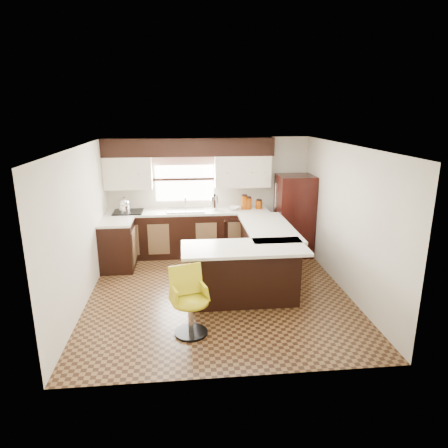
{
  "coord_description": "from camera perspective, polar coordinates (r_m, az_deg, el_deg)",
  "views": [
    {
      "loc": [
        -0.53,
        -6.05,
        2.91
      ],
      "look_at": [
        0.14,
        0.45,
        1.05
      ],
      "focal_mm": 32.0,
      "sensor_mm": 36.0,
      "label": 1
    }
  ],
  "objects": [
    {
      "name": "wall_back",
      "position": [
        8.44,
        -2.18,
        4.15
      ],
      "size": [
        4.4,
        0.0,
        4.4
      ],
      "primitive_type": "plane",
      "rotation": [
        1.57,
        0.0,
        0.0
      ],
      "color": "beige",
      "rests_on": "floor"
    },
    {
      "name": "counter_left",
      "position": [
        7.67,
        -15.21,
        0.26
      ],
      "size": [
        0.6,
        0.7,
        0.04
      ],
      "primitive_type": "cube",
      "color": "silver",
      "rests_on": "base_cab_left"
    },
    {
      "name": "upper_cab_left",
      "position": [
        8.24,
        -13.54,
        7.1
      ],
      "size": [
        0.94,
        0.35,
        0.64
      ],
      "primitive_type": "cube",
      "color": "beige",
      "rests_on": "wall_back"
    },
    {
      "name": "upper_cab_right",
      "position": [
        8.25,
        2.62,
        7.54
      ],
      "size": [
        1.14,
        0.35,
        0.64
      ],
      "primitive_type": "cube",
      "color": "beige",
      "rests_on": "wall_back"
    },
    {
      "name": "canister_large",
      "position": [
        8.27,
        2.92,
        3.07
      ],
      "size": [
        0.14,
        0.14,
        0.28
      ],
      "primitive_type": "cylinder",
      "color": "#843504",
      "rests_on": "counter_back"
    },
    {
      "name": "ceiling",
      "position": [
        6.1,
        -0.89,
        11.05
      ],
      "size": [
        4.4,
        4.4,
        0.0
      ],
      "primitive_type": "plane",
      "rotation": [
        3.14,
        0.0,
        0.0
      ],
      "color": "silver",
      "rests_on": "wall_back"
    },
    {
      "name": "canister_med",
      "position": [
        8.29,
        3.52,
        2.93
      ],
      "size": [
        0.13,
        0.13,
        0.23
      ],
      "primitive_type": "cylinder",
      "color": "#843504",
      "rests_on": "counter_back"
    },
    {
      "name": "canister_small",
      "position": [
        8.34,
        5.01,
        2.76
      ],
      "size": [
        0.14,
        0.14,
        0.17
      ],
      "primitive_type": "cylinder",
      "color": "#843504",
      "rests_on": "counter_back"
    },
    {
      "name": "window_pane",
      "position": [
        8.34,
        -5.64,
        6.39
      ],
      "size": [
        1.2,
        0.02,
        0.9
      ],
      "primitive_type": "cube",
      "color": "white",
      "rests_on": "wall_back"
    },
    {
      "name": "base_cab_back",
      "position": [
        8.32,
        -5.08,
        -1.41
      ],
      "size": [
        3.3,
        0.6,
        0.9
      ],
      "primitive_type": "cube",
      "color": "black",
      "rests_on": "floor"
    },
    {
      "name": "base_cab_left",
      "position": [
        7.81,
        -14.96,
        -3.08
      ],
      "size": [
        0.6,
        0.7,
        0.9
      ],
      "primitive_type": "cube",
      "color": "black",
      "rests_on": "floor"
    },
    {
      "name": "wall_right",
      "position": [
        6.82,
        17.03,
        0.61
      ],
      "size": [
        0.0,
        4.4,
        4.4
      ],
      "primitive_type": "plane",
      "rotation": [
        1.57,
        0.0,
        -1.57
      ],
      "color": "beige",
      "rests_on": "floor"
    },
    {
      "name": "kettle",
      "position": [
        8.22,
        -14.04,
        2.77
      ],
      "size": [
        0.22,
        0.22,
        0.3
      ],
      "primitive_type": null,
      "color": "silver",
      "rests_on": "cooktop"
    },
    {
      "name": "wall_left",
      "position": [
        6.48,
        -19.67,
        -0.4
      ],
      "size": [
        0.0,
        4.4,
        4.4
      ],
      "primitive_type": "plane",
      "rotation": [
        1.57,
        0.0,
        1.57
      ],
      "color": "beige",
      "rests_on": "floor"
    },
    {
      "name": "sink",
      "position": [
        8.17,
        -5.51,
        1.96
      ],
      "size": [
        0.75,
        0.45,
        0.03
      ],
      "primitive_type": "cube",
      "color": "#B2B2B7",
      "rests_on": "counter_back"
    },
    {
      "name": "counter_pen_return",
      "position": [
        6.02,
        2.92,
        -3.46
      ],
      "size": [
        1.89,
        0.84,
        0.04
      ],
      "primitive_type": "cube",
      "color": "silver",
      "rests_on": "peninsula_return"
    },
    {
      "name": "valance",
      "position": [
        8.25,
        -5.71,
        9.02
      ],
      "size": [
        1.3,
        0.06,
        0.18
      ],
      "primitive_type": "cube",
      "color": "#D19B93",
      "rests_on": "wall_back"
    },
    {
      "name": "wall_front",
      "position": [
        4.25,
        1.83,
        -7.9
      ],
      "size": [
        4.4,
        0.0,
        4.4
      ],
      "primitive_type": "plane",
      "rotation": [
        -1.57,
        0.0,
        0.0
      ],
      "color": "beige",
      "rests_on": "floor"
    },
    {
      "name": "floor",
      "position": [
        6.74,
        -0.8,
        -9.75
      ],
      "size": [
        4.4,
        4.4,
        0.0
      ],
      "primitive_type": "plane",
      "color": "#49301A",
      "rests_on": "ground"
    },
    {
      "name": "counter_back",
      "position": [
        8.2,
        -5.16,
        1.75
      ],
      "size": [
        3.3,
        0.6,
        0.04
      ],
      "primitive_type": "cube",
      "color": "silver",
      "rests_on": "base_cab_back"
    },
    {
      "name": "peninsula_long",
      "position": [
        7.26,
        5.85,
        -4.05
      ],
      "size": [
        0.6,
        1.95,
        0.9
      ],
      "primitive_type": "cube",
      "color": "black",
      "rests_on": "floor"
    },
    {
      "name": "refrigerator",
      "position": [
        8.34,
        9.97,
        1.2
      ],
      "size": [
        0.72,
        0.69,
        1.67
      ],
      "primitive_type": "cube",
      "color": "black",
      "rests_on": "floor"
    },
    {
      "name": "peninsula_return",
      "position": [
        6.28,
        2.91,
        -7.25
      ],
      "size": [
        1.65,
        0.6,
        0.9
      ],
      "primitive_type": "cube",
      "color": "black",
      "rests_on": "floor"
    },
    {
      "name": "cooktop",
      "position": [
        8.24,
        -13.53,
        1.7
      ],
      "size": [
        0.58,
        0.5,
        0.02
      ],
      "primitive_type": "cube",
      "color": "black",
      "rests_on": "counter_back"
    },
    {
      "name": "mixing_bowl",
      "position": [
        8.25,
        1.33,
        2.28
      ],
      "size": [
        0.32,
        0.32,
        0.06
      ],
      "primitive_type": "imported",
      "rotation": [
        0.0,
        0.0,
        -0.33
      ],
      "color": "white",
      "rests_on": "counter_back"
    },
    {
      "name": "dishwasher",
      "position": [
        8.13,
        2.03,
        -1.92
      ],
      "size": [
        0.58,
        0.03,
        0.78
      ],
      "primitive_type": "cube",
      "color": "black",
      "rests_on": "floor"
    },
    {
      "name": "bar_chair",
      "position": [
        5.41,
        -4.82,
        -11.11
      ],
      "size": [
        0.61,
        0.61,
        0.93
      ],
      "primitive_type": null,
      "rotation": [
        0.0,
        0.0,
        0.28
      ],
      "color": "gold",
      "rests_on": "floor"
    },
    {
      "name": "soffit",
      "position": [
        8.11,
        -5.04,
        10.9
      ],
      "size": [
        3.4,
        0.35,
        0.36
      ],
      "primitive_type": "cube",
      "color": "black",
      "rests_on": "wall_back"
    },
    {
      "name": "percolator",
      "position": [
        8.18,
        -1.37,
        3.03
      ],
      "size": [
        0.15,
        0.15,
        0.3
      ],
      "primitive_type": "cylinder",
      "color": "silver",
      "rests_on": "counter_back"
    },
    {
      "name": "counter_pen_long",
      "position": [
        7.12,
        6.35,
        -0.46
      ],
      "size": [
        0.84,
        1.95,
        0.04
      ],
      "primitive_type": "cube",
      "color": "silver",
      "rests_on": "peninsula_long"
    }
  ]
}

